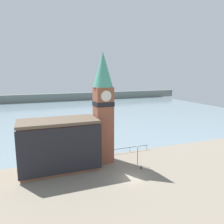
{
  "coord_description": "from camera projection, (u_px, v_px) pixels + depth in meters",
  "views": [
    {
      "loc": [
        -15.89,
        -31.64,
        18.05
      ],
      "look_at": [
        -0.93,
        6.87,
        10.64
      ],
      "focal_mm": 35.0,
      "sensor_mm": 36.0,
      "label": 1
    }
  ],
  "objects": [
    {
      "name": "ground_plane",
      "position": [
        131.0,
        178.0,
        37.88
      ],
      "size": [
        160.0,
        160.0,
        0.0
      ],
      "primitive_type": "plane",
      "color": "gray"
    },
    {
      "name": "mooring_bollard_near",
      "position": [
        141.0,
        167.0,
        41.55
      ],
      "size": [
        0.26,
        0.26,
        0.61
      ],
      "color": "#2D2D33",
      "rests_on": "ground_plane"
    },
    {
      "name": "lamp_post",
      "position": [
        138.0,
        152.0,
        43.17
      ],
      "size": [
        0.32,
        0.32,
        3.87
      ],
      "color": "black",
      "rests_on": "ground_plane"
    },
    {
      "name": "pier_railing",
      "position": [
        130.0,
        148.0,
        50.53
      ],
      "size": [
        9.38,
        0.08,
        1.09
      ],
      "color": "#333338",
      "rests_on": "ground_plane"
    },
    {
      "name": "clock_tower",
      "position": [
        103.0,
        105.0,
        43.5
      ],
      "size": [
        3.91,
        3.91,
        22.17
      ],
      "color": "brown",
      "rests_on": "ground_plane"
    },
    {
      "name": "water",
      "position": [
        64.0,
        111.0,
        104.03
      ],
      "size": [
        160.0,
        120.0,
        0.0
      ],
      "color": "gray",
      "rests_on": "ground_plane"
    },
    {
      "name": "boat_near",
      "position": [
        102.0,
        138.0,
        58.7
      ],
      "size": [
        4.69,
        2.85,
        1.98
      ],
      "rotation": [
        0.0,
        0.0,
        0.32
      ],
      "color": "silver",
      "rests_on": "water"
    },
    {
      "name": "pier_building",
      "position": [
        59.0,
        145.0,
        40.74
      ],
      "size": [
        14.48,
        7.18,
        9.58
      ],
      "color": "#935B42",
      "rests_on": "ground_plane"
    },
    {
      "name": "far_shoreline",
      "position": [
        54.0,
        97.0,
        140.29
      ],
      "size": [
        180.0,
        3.0,
        5.0
      ],
      "color": "slate",
      "rests_on": "water"
    }
  ]
}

